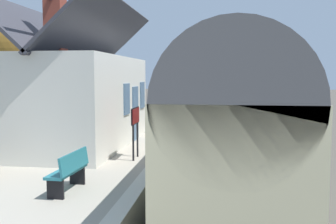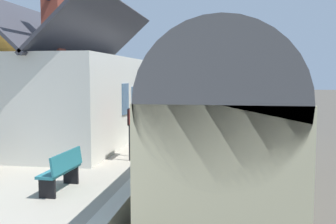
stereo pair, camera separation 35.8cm
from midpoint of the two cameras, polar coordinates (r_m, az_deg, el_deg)
ground_plane at (r=16.82m, az=5.85°, el=-6.41°), size 160.00×160.00×0.00m
platform at (r=17.30m, az=-6.27°, el=-4.58°), size 32.00×5.26×0.89m
platform_edge_coping at (r=16.76m, az=1.84°, el=-3.31°), size 32.00×0.36×0.02m
rail_near at (r=16.80m, az=11.41°, el=-6.26°), size 52.00×0.08×0.14m
rail_far at (r=16.80m, az=6.47°, el=-6.19°), size 52.00×0.08×0.14m
train at (r=14.57m, az=9.06°, el=0.53°), size 17.71×2.73×4.32m
station_building at (r=14.61m, az=-12.63°, el=2.14°), size 7.64×3.98×6.24m
bench_platform_end at (r=8.94m, az=-14.06°, el=-8.14°), size 1.42×0.49×0.88m
bench_mid_platform at (r=27.73m, az=1.77°, el=1.12°), size 1.41×0.47×0.88m
bench_by_lamp at (r=20.61m, az=-1.48°, el=-0.36°), size 1.42×0.50×0.88m
bench_near_building at (r=24.48m, az=-0.09°, el=0.55°), size 1.41×0.47×0.88m
planter_bench_right at (r=27.02m, az=-0.73°, el=0.59°), size 0.71×0.32×0.59m
planter_bench_left at (r=27.28m, az=3.32°, el=0.80°), size 0.51×0.51×0.75m
planter_edge_near at (r=16.74m, az=0.26°, el=-2.43°), size 0.94×0.32×0.55m
lamp_post_platform at (r=21.85m, az=1.37°, el=5.44°), size 0.32×0.50×3.66m
station_sign_board at (r=11.89m, az=-4.41°, el=-1.17°), size 0.96×0.06×1.57m
tree_behind_building at (r=24.06m, az=-19.24°, el=8.41°), size 4.32×4.51×7.07m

